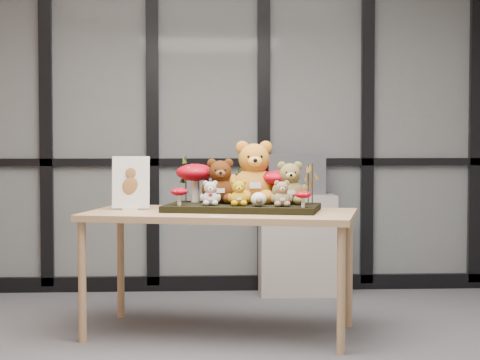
{
  "coord_description": "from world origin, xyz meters",
  "views": [
    {
      "loc": [
        -0.13,
        -4.57,
        1.27
      ],
      "look_at": [
        0.17,
        0.87,
        0.99
      ],
      "focal_mm": 65.0,
      "sensor_mm": 36.0,
      "label": 1
    }
  ],
  "objects": [
    {
      "name": "cabinet",
      "position": [
        0.7,
        2.26,
        0.4
      ],
      "size": [
        0.6,
        0.35,
        0.8
      ],
      "primitive_type": "cube",
      "color": "gray",
      "rests_on": "floor"
    },
    {
      "name": "bear_tan_back",
      "position": [
        0.49,
        0.93,
        0.98
      ],
      "size": [
        0.27,
        0.26,
        0.3
      ],
      "primitive_type": null,
      "rotation": [
        0.0,
        0.0,
        -0.24
      ],
      "color": "olive",
      "rests_on": "diorama_tray"
    },
    {
      "name": "sprig_green_centre",
      "position": [
        0.18,
        1.13,
        0.94
      ],
      "size": [
        0.05,
        0.05,
        0.23
      ],
      "primitive_type": null,
      "color": "#0F330B",
      "rests_on": "diorama_tray"
    },
    {
      "name": "plush_cream_hedgehog",
      "position": [
        0.28,
        0.78,
        0.88
      ],
      "size": [
        0.09,
        0.08,
        0.1
      ],
      "primitive_type": null,
      "rotation": [
        0.0,
        0.0,
        -0.24
      ],
      "color": "white",
      "rests_on": "diorama_tray"
    },
    {
      "name": "mushroom_back_right",
      "position": [
        0.41,
        1.01,
        0.95
      ],
      "size": [
        0.21,
        0.21,
        0.24
      ],
      "primitive_type": null,
      "color": "maroon",
      "rests_on": "diorama_tray"
    },
    {
      "name": "bear_beige_small",
      "position": [
        0.42,
        0.76,
        0.92
      ],
      "size": [
        0.16,
        0.15,
        0.18
      ],
      "primitive_type": null,
      "rotation": [
        0.0,
        0.0,
        -0.24
      ],
      "color": "#937551",
      "rests_on": "diorama_tray"
    },
    {
      "name": "mushroom_front_left",
      "position": [
        -0.21,
        0.89,
        0.89
      ],
      "size": [
        0.11,
        0.11,
        0.12
      ],
      "primitive_type": null,
      "color": "maroon",
      "rests_on": "diorama_tray"
    },
    {
      "name": "display_table",
      "position": [
        0.05,
        0.91,
        0.72
      ],
      "size": [
        1.83,
        1.21,
        0.79
      ],
      "rotation": [
        0.0,
        0.0,
        -0.24
      ],
      "color": "tan",
      "rests_on": "floor"
    },
    {
      "name": "sprig_dry_mid_right",
      "position": [
        0.59,
        0.82,
        0.96
      ],
      "size": [
        0.05,
        0.05,
        0.26
      ],
      "primitive_type": null,
      "color": "brown",
      "rests_on": "diorama_tray"
    },
    {
      "name": "bear_small_yellow",
      "position": [
        0.16,
        0.83,
        0.92
      ],
      "size": [
        0.16,
        0.15,
        0.18
      ],
      "primitive_type": null,
      "rotation": [
        0.0,
        0.0,
        -0.24
      ],
      "color": "#C79010",
      "rests_on": "diorama_tray"
    },
    {
      "name": "label_card",
      "position": [
        0.02,
        0.57,
        0.79
      ],
      "size": [
        0.09,
        0.03,
        0.0
      ],
      "primitive_type": "cube",
      "color": "white",
      "rests_on": "display_table"
    },
    {
      "name": "glass_partition",
      "position": [
        -0.0,
        2.47,
        1.42
      ],
      "size": [
        4.9,
        0.06,
        2.78
      ],
      "color": "#2D383F",
      "rests_on": "floor"
    },
    {
      "name": "bear_brown_medium",
      "position": [
        0.05,
        1.04,
        0.99
      ],
      "size": [
        0.29,
        0.27,
        0.32
      ],
      "primitive_type": null,
      "rotation": [
        0.0,
        0.0,
        -0.24
      ],
      "color": "#47200A",
      "rests_on": "diorama_tray"
    },
    {
      "name": "diorama_tray",
      "position": [
        0.19,
        0.94,
        0.81
      ],
      "size": [
        1.05,
        0.7,
        0.04
      ],
      "primitive_type": "cube",
      "rotation": [
        0.0,
        0.0,
        -0.24
      ],
      "color": "black",
      "rests_on": "display_table"
    },
    {
      "name": "sprig_green_far_left",
      "position": [
        -0.17,
        1.15,
        0.98
      ],
      "size": [
        0.05,
        0.05,
        0.31
      ],
      "primitive_type": null,
      "color": "#0F330B",
      "rests_on": "diorama_tray"
    },
    {
      "name": "mushroom_back_left",
      "position": [
        -0.11,
        1.14,
        0.97
      ],
      "size": [
        0.25,
        0.25,
        0.28
      ],
      "primitive_type": null,
      "color": "maroon",
      "rests_on": "diorama_tray"
    },
    {
      "name": "monitor",
      "position": [
        0.7,
        2.27,
        0.96
      ],
      "size": [
        0.45,
        0.05,
        0.32
      ],
      "color": "#4E5056",
      "rests_on": "cabinet"
    },
    {
      "name": "mushroom_front_right",
      "position": [
        0.55,
        0.68,
        0.88
      ],
      "size": [
        0.1,
        0.1,
        0.11
      ],
      "primitive_type": null,
      "color": "maroon",
      "rests_on": "diorama_tray"
    },
    {
      "name": "sign_holder",
      "position": [
        -0.53,
        1.07,
        0.95
      ],
      "size": [
        0.25,
        0.07,
        0.35
      ],
      "rotation": [
        0.0,
        0.0,
        -0.11
      ],
      "color": "silver",
      "rests_on": "display_table"
    },
    {
      "name": "bear_white_bow",
      "position": [
        -0.02,
        0.87,
        0.91
      ],
      "size": [
        0.16,
        0.15,
        0.17
      ],
      "primitive_type": null,
      "rotation": [
        0.0,
        0.0,
        -0.24
      ],
      "color": "beige",
      "rests_on": "diorama_tray"
    },
    {
      "name": "bear_pooh_yellow",
      "position": [
        0.27,
        1.04,
        1.05
      ],
      "size": [
        0.4,
        0.38,
        0.44
      ],
      "primitive_type": null,
      "rotation": [
        0.0,
        0.0,
        -0.24
      ],
      "color": "orange",
      "rests_on": "diorama_tray"
    },
    {
      "name": "sprig_dry_far_right",
      "position": [
        0.64,
        0.93,
        0.96
      ],
      "size": [
        0.05,
        0.05,
        0.26
      ],
      "primitive_type": null,
      "color": "brown",
      "rests_on": "diorama_tray"
    },
    {
      "name": "sprig_green_mid_left",
      "position": [
        -0.03,
        1.17,
        0.94
      ],
      "size": [
        0.05,
        0.05,
        0.22
      ],
      "primitive_type": null,
      "color": "#0F330B",
      "rests_on": "diorama_tray"
    },
    {
      "name": "room_shell",
      "position": [
        0.0,
        0.0,
        1.68
      ],
      "size": [
        5.0,
        5.0,
        5.0
      ],
      "color": "#B4B1AA",
      "rests_on": "floor"
    }
  ]
}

